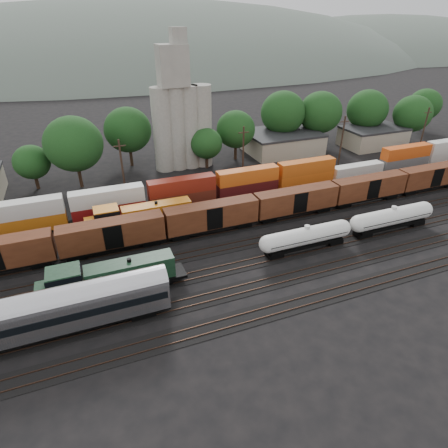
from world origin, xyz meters
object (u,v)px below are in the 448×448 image
object	(u,v)px
green_locomotive	(105,279)
tank_car_a	(306,237)
orange_locomotive	(138,216)
grain_silo	(181,118)
passenger_coach	(45,313)

from	to	relation	value
green_locomotive	tank_car_a	bearing A→B (deg)	0.00
orange_locomotive	grain_silo	distance (m)	31.27
green_locomotive	passenger_coach	bearing A→B (deg)	-142.48
green_locomotive	tank_car_a	world-z (taller)	green_locomotive
tank_car_a	grain_silo	distance (m)	42.53
grain_silo	green_locomotive	bearing A→B (deg)	-117.88
passenger_coach	grain_silo	world-z (taller)	grain_silo
tank_car_a	green_locomotive	bearing A→B (deg)	-180.00
green_locomotive	passenger_coach	xyz separation A→B (m)	(-6.51, -5.00, 0.91)
passenger_coach	orange_locomotive	size ratio (longest dim) A/B	1.40
grain_silo	orange_locomotive	bearing A→B (deg)	-120.12
orange_locomotive	grain_silo	xyz separation A→B (m)	(15.08, 26.00, 8.61)
green_locomotive	grain_silo	bearing A→B (deg)	62.12
tank_car_a	orange_locomotive	world-z (taller)	orange_locomotive
green_locomotive	tank_car_a	xyz separation A→B (m)	(28.70, 0.00, -0.32)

